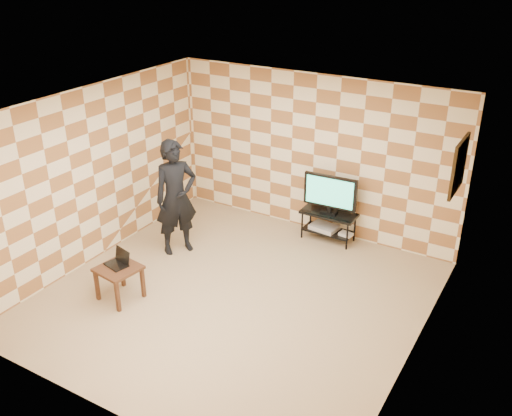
# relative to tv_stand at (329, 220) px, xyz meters

# --- Properties ---
(floor) EXTENTS (5.00, 5.00, 0.00)m
(floor) POSITION_rel_tv_stand_xyz_m (-0.44, -2.24, -0.36)
(floor) COLOR tan
(floor) RESTS_ON ground
(wall_back) EXTENTS (5.00, 0.02, 2.70)m
(wall_back) POSITION_rel_tv_stand_xyz_m (-0.44, 0.26, 0.99)
(wall_back) COLOR #FAEAC1
(wall_back) RESTS_ON ground
(wall_front) EXTENTS (5.00, 0.02, 2.70)m
(wall_front) POSITION_rel_tv_stand_xyz_m (-0.44, -4.74, 0.99)
(wall_front) COLOR #FAEAC1
(wall_front) RESTS_ON ground
(wall_left) EXTENTS (0.02, 5.00, 2.70)m
(wall_left) POSITION_rel_tv_stand_xyz_m (-2.94, -2.24, 0.99)
(wall_left) COLOR #FAEAC1
(wall_left) RESTS_ON ground
(wall_right) EXTENTS (0.02, 5.00, 2.70)m
(wall_right) POSITION_rel_tv_stand_xyz_m (2.06, -2.24, 0.99)
(wall_right) COLOR #FAEAC1
(wall_right) RESTS_ON ground
(ceiling) EXTENTS (5.00, 5.00, 0.02)m
(ceiling) POSITION_rel_tv_stand_xyz_m (-0.44, -2.24, 2.34)
(ceiling) COLOR white
(ceiling) RESTS_ON wall_back
(wall_art) EXTENTS (0.04, 0.72, 0.72)m
(wall_art) POSITION_rel_tv_stand_xyz_m (2.03, -0.69, 1.59)
(wall_art) COLOR black
(wall_art) RESTS_ON wall_right
(tv_stand) EXTENTS (0.92, 0.41, 0.50)m
(tv_stand) POSITION_rel_tv_stand_xyz_m (0.00, 0.00, 0.00)
(tv_stand) COLOR black
(tv_stand) RESTS_ON floor
(tv) EXTENTS (0.90, 0.18, 0.65)m
(tv) POSITION_rel_tv_stand_xyz_m (-0.00, -0.00, 0.50)
(tv) COLOR black
(tv) RESTS_ON tv_stand
(dvd_player) EXTENTS (0.48, 0.36, 0.07)m
(dvd_player) POSITION_rel_tv_stand_xyz_m (-0.07, -0.00, -0.16)
(dvd_player) COLOR #B4B4B7
(dvd_player) RESTS_ON tv_stand
(game_console) EXTENTS (0.23, 0.18, 0.05)m
(game_console) POSITION_rel_tv_stand_xyz_m (0.33, -0.03, -0.17)
(game_console) COLOR silver
(game_console) RESTS_ON tv_stand
(side_table) EXTENTS (0.60, 0.60, 0.50)m
(side_table) POSITION_rel_tv_stand_xyz_m (-1.81, -3.06, 0.05)
(side_table) COLOR #3D1D12
(side_table) RESTS_ON floor
(laptop) EXTENTS (0.37, 0.32, 0.21)m
(laptop) POSITION_rel_tv_stand_xyz_m (-1.86, -2.99, 0.18)
(laptop) COLOR black
(laptop) RESTS_ON side_table
(person) EXTENTS (0.74, 0.81, 1.87)m
(person) POSITION_rel_tv_stand_xyz_m (-1.94, -1.55, 0.57)
(person) COLOR black
(person) RESTS_ON floor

